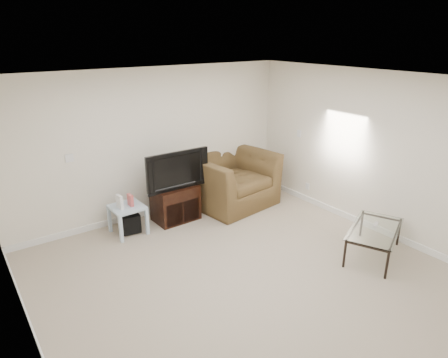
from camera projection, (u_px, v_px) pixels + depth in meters
floor at (246, 277)px, 5.20m from camera, size 5.00×5.00×0.00m
ceiling at (251, 81)px, 4.34m from camera, size 5.00×5.00×0.00m
wall_back at (155, 144)px, 6.68m from camera, size 5.00×0.02×2.50m
wall_left at (20, 250)px, 3.41m from camera, size 0.02×5.00×2.50m
wall_right at (375, 154)px, 6.13m from camera, size 0.02×5.00×2.50m
plate_back at (69, 158)px, 5.91m from camera, size 0.12×0.02×0.12m
plate_right_switch at (299, 133)px, 7.35m from camera, size 0.02×0.09×0.13m
plate_right_outlet at (307, 186)px, 7.45m from camera, size 0.02×0.08×0.12m
tv_stand at (175, 203)px, 6.72m from camera, size 0.73×0.52×0.60m
dvd_player at (176, 193)px, 6.62m from camera, size 0.44×0.32×0.06m
television at (175, 169)px, 6.48m from camera, size 1.03×0.21×0.64m
side_table at (128, 220)px, 6.28m from camera, size 0.50×0.50×0.46m
subwoofer at (130, 222)px, 6.33m from camera, size 0.33×0.33×0.29m
game_console at (120, 202)px, 6.08m from camera, size 0.06×0.16×0.21m
game_case at (130, 200)px, 6.18m from camera, size 0.05×0.14×0.18m
recliner at (231, 171)px, 7.24m from camera, size 1.56×1.12×1.27m
coffee_table at (373, 242)px, 5.64m from camera, size 1.24×1.01×0.43m
remote at (376, 224)px, 5.66m from camera, size 0.17×0.11×0.02m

